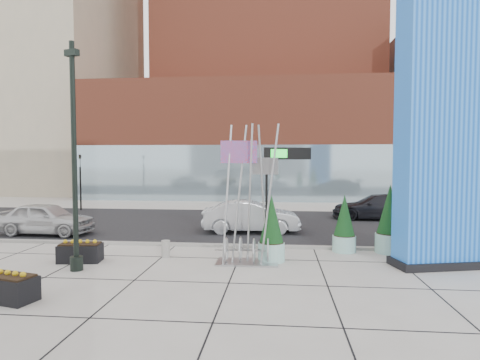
# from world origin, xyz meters

# --- Properties ---
(ground) EXTENTS (160.00, 160.00, 0.00)m
(ground) POSITION_xyz_m (0.00, 0.00, 0.00)
(ground) COLOR #9E9991
(ground) RESTS_ON ground
(street_asphalt) EXTENTS (80.00, 12.00, 0.02)m
(street_asphalt) POSITION_xyz_m (0.00, 10.00, 0.01)
(street_asphalt) COLOR black
(street_asphalt) RESTS_ON ground
(curb_edge) EXTENTS (80.00, 0.30, 0.12)m
(curb_edge) POSITION_xyz_m (0.00, 4.00, 0.06)
(curb_edge) COLOR gray
(curb_edge) RESTS_ON ground
(tower_podium) EXTENTS (34.00, 10.00, 11.00)m
(tower_podium) POSITION_xyz_m (1.00, 27.00, 5.50)
(tower_podium) COLOR brown
(tower_podium) RESTS_ON ground
(tower_glass_front) EXTENTS (34.00, 0.60, 5.00)m
(tower_glass_front) POSITION_xyz_m (1.00, 22.20, 2.50)
(tower_glass_front) COLOR #8CA5B2
(tower_glass_front) RESTS_ON ground
(building_beige_left) EXTENTS (18.00, 20.00, 34.00)m
(building_beige_left) POSITION_xyz_m (-26.00, 34.00, 17.00)
(building_beige_left) COLOR tan
(building_beige_left) RESTS_ON ground
(blue_pylon) EXTENTS (3.22, 1.99, 9.96)m
(blue_pylon) POSITION_xyz_m (8.06, 1.60, 4.81)
(blue_pylon) COLOR blue
(blue_pylon) RESTS_ON ground
(lamp_post) EXTENTS (0.52, 0.43, 7.74)m
(lamp_post) POSITION_xyz_m (-4.38, -0.11, 3.17)
(lamp_post) COLOR black
(lamp_post) RESTS_ON ground
(public_art_sculpture) EXTENTS (2.25, 1.14, 5.09)m
(public_art_sculpture) POSITION_xyz_m (1.39, 1.41, 1.33)
(public_art_sculpture) COLOR #A8AAAD
(public_art_sculpture) RESTS_ON ground
(concrete_bollard) EXTENTS (0.33, 0.33, 0.65)m
(concrete_bollard) POSITION_xyz_m (-1.85, 2.00, 0.33)
(concrete_bollard) COLOR gray
(concrete_bollard) RESTS_ON ground
(overhead_street_sign) EXTENTS (2.00, 0.72, 4.29)m
(overhead_street_sign) POSITION_xyz_m (2.73, 3.80, 3.69)
(overhead_street_sign) COLOR black
(overhead_street_sign) RESTS_ON ground
(round_planter_east) EXTENTS (1.12, 1.12, 2.79)m
(round_planter_east) POSITION_xyz_m (7.00, 3.60, 1.32)
(round_planter_east) COLOR #97CBC2
(round_planter_east) RESTS_ON ground
(round_planter_mid) EXTENTS (0.95, 0.95, 2.36)m
(round_planter_mid) POSITION_xyz_m (5.20, 3.60, 1.12)
(round_planter_mid) COLOR #97CBC2
(round_planter_mid) RESTS_ON ground
(round_planter_west) EXTENTS (0.99, 0.99, 2.48)m
(round_planter_west) POSITION_xyz_m (2.25, 1.80, 1.18)
(round_planter_west) COLOR #97CBC2
(round_planter_west) RESTS_ON ground
(box_planter_north) EXTENTS (1.60, 0.94, 0.83)m
(box_planter_north) POSITION_xyz_m (-4.81, 1.00, 0.38)
(box_planter_north) COLOR black
(box_planter_north) RESTS_ON ground
(box_planter_south) EXTENTS (1.68, 1.12, 0.84)m
(box_planter_south) POSITION_xyz_m (-4.75, -3.07, 0.39)
(box_planter_south) COLOR black
(box_planter_south) RESTS_ON ground
(car_white_west) EXTENTS (4.78, 2.09, 1.60)m
(car_white_west) POSITION_xyz_m (-9.13, 5.88, 0.80)
(car_white_west) COLOR silver
(car_white_west) RESTS_ON ground
(car_silver_mid) EXTENTS (5.09, 2.13, 1.64)m
(car_silver_mid) POSITION_xyz_m (1.08, 7.43, 0.82)
(car_silver_mid) COLOR #B8BBC1
(car_silver_mid) RESTS_ON ground
(car_dark_east) EXTENTS (5.51, 2.46, 1.57)m
(car_dark_east) POSITION_xyz_m (8.61, 12.57, 0.78)
(car_dark_east) COLOR black
(car_dark_east) RESTS_ON ground
(traffic_signal) EXTENTS (0.15, 0.18, 4.10)m
(traffic_signal) POSITION_xyz_m (-12.00, 15.00, 2.30)
(traffic_signal) COLOR black
(traffic_signal) RESTS_ON ground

